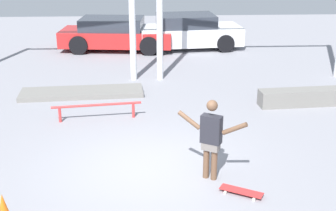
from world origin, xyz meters
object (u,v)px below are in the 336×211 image
grind_box (312,97)px  manual_pad (82,93)px  grind_rail (97,107)px  parked_car_white (189,32)px  skateboarder (211,136)px  skateboard (241,191)px  parked_car_red (116,34)px

grind_box → manual_pad: bearing=170.0°
grind_rail → parked_car_white: size_ratio=0.53×
skateboarder → manual_pad: (-3.03, 5.02, -0.81)m
parked_car_white → skateboard: bearing=-96.2°
skateboarder → skateboard: (0.49, -0.61, -0.81)m
grind_box → skateboard: bearing=-121.8°
manual_pad → grind_rail: 2.05m
parked_car_red → parked_car_white: size_ratio=1.08×
skateboarder → skateboard: 1.13m
skateboard → manual_pad: manual_pad is taller
grind_rail → parked_car_red: size_ratio=0.49×
skateboarder → grind_box: 5.14m
skateboard → parked_car_white: 11.22m
skateboard → grind_rail: grind_rail is taller
skateboard → parked_car_red: (-2.84, 11.09, 0.56)m
parked_car_red → skateboard: bearing=-69.9°
skateboard → parked_car_white: (0.07, 11.20, 0.60)m
manual_pad → skateboard: bearing=-58.0°
skateboard → grind_rail: 4.70m
skateboarder → parked_car_white: 10.61m
manual_pad → grind_rail: grind_rail is taller
grind_box → grind_rail: grind_box is taller
parked_car_red → parked_car_white: (2.90, 0.12, 0.04)m
grind_box → grind_rail: (-5.70, -0.82, 0.11)m
skateboard → grind_rail: bearing=157.5°
parked_car_red → parked_car_white: bearing=8.1°
skateboarder → grind_box: (3.29, 3.90, -0.66)m
skateboarder → manual_pad: bearing=150.8°
grind_box → skateboarder: bearing=-130.1°
manual_pad → parked_car_white: 6.65m
grind_rail → parked_car_white: (2.96, 7.51, 0.34)m
manual_pad → parked_car_red: parked_car_red is taller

